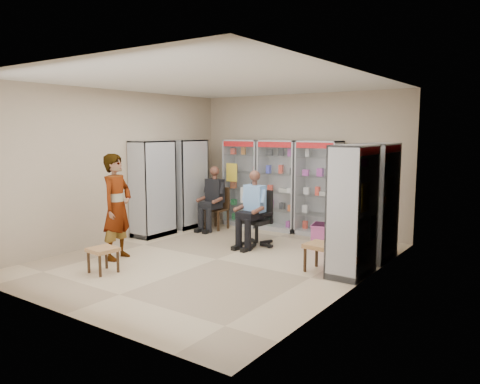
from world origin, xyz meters
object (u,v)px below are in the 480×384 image
Objects in this scene: cabinet_right_far at (377,202)px; cabinet_right_near at (353,211)px; cabinet_back_mid at (280,185)px; pink_trunk at (326,236)px; cabinet_left_far at (188,184)px; wooden_chair at (217,208)px; cabinet_back_left at (244,183)px; cabinet_left_near at (153,189)px; woven_stool_b at (103,260)px; seated_shopkeeper at (255,211)px; cabinet_back_right at (319,188)px; woven_stool_a at (321,257)px; office_chair at (257,218)px; standing_man at (117,207)px.

cabinet_right_near is (0.00, -1.10, 0.00)m from cabinet_right_far.
cabinet_back_mid is 4.17× the size of pink_trunk.
cabinet_back_mid is at bearing 66.35° from cabinet_right_far.
wooden_chair is at bearing 106.39° from cabinet_left_far.
cabinet_back_left is at bearing 71.10° from wooden_chair.
woven_stool_b is (1.25, -2.32, -0.80)m from cabinet_left_near.
wooden_chair is 0.69× the size of seated_shopkeeper.
cabinet_back_right reaches higher than woven_stool_a.
office_chair is at bearing 155.01° from woven_stool_a.
cabinet_back_left reaches higher than wooden_chair.
cabinet_right_far is 1.10× the size of standing_man.
cabinet_left_far is 2.39m from office_chair.
cabinet_left_far is at bearing 110.04° from woven_stool_b.
cabinet_right_near is at bearing 33.48° from woven_stool_b.
pink_trunk is (2.78, -0.23, -0.24)m from wooden_chair.
cabinet_back_right is at bearing 0.00° from cabinet_back_mid.
cabinet_back_right reaches higher than office_chair.
seated_shopkeeper is 2.57m from standing_man.
cabinet_right_far and cabinet_left_far have the same top height.
cabinet_right_far is 2.13× the size of wooden_chair.
standing_man is at bearing 26.04° from cabinet_left_near.
cabinet_right_far is at bearing 15.27° from seated_shopkeeper.
woven_stool_a is (3.32, -1.60, -0.25)m from wooden_chair.
woven_stool_b is at bearing -143.72° from woven_stool_a.
cabinet_right_near is (2.58, -2.23, 0.00)m from cabinet_back_mid.
wooden_chair is 0.52× the size of standing_man.
cabinet_left_far reaches higher than woven_stool_b.
cabinet_back_left is 1.00× the size of cabinet_right_far.
cabinet_back_mid is 3.25m from woven_stool_a.
pink_trunk reaches higher than woven_stool_b.
cabinet_back_left and cabinet_right_near have the same top height.
cabinet_back_mid and cabinet_left_far have the same top height.
cabinet_back_right is 1.38m from pink_trunk.
cabinet_back_right is at bearing 18.75° from wooden_chair.
office_chair is (0.39, -1.53, -0.46)m from cabinet_back_mid.
cabinet_back_left is 1.32m from cabinet_left_far.
seated_shopkeeper is (0.00, -0.05, 0.15)m from office_chair.
cabinet_back_left is 1.46× the size of seated_shopkeeper.
cabinet_left_near is 1.56m from wooden_chair.
cabinet_right_near is at bearing -21.64° from wooden_chair.
cabinet_left_far is 2.13× the size of wooden_chair.
cabinet_left_near is 4.09m from woven_stool_a.
cabinet_left_near reaches higher than standing_man.
cabinet_right_far and cabinet_left_near have the same top height.
cabinet_left_far reaches higher than seated_shopkeeper.
cabinet_right_far is 1.46× the size of seated_shopkeeper.
cabinet_left_far is 1.86× the size of office_chair.
standing_man reaches higher than pink_trunk.
cabinet_left_near is 4.48× the size of woven_stool_a.
office_chair is at bearing -26.61° from wooden_chair.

